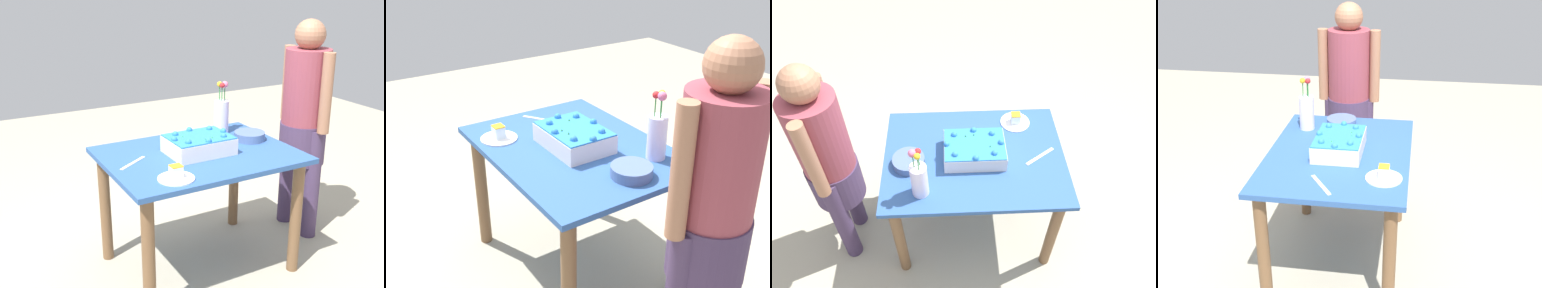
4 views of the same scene
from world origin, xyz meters
The scene contains 8 objects.
ground_plane centered at (0.00, 0.00, 0.00)m, with size 8.00×8.00×0.00m, color #A79F89.
dining_table centered at (0.00, 0.00, 0.61)m, with size 1.12×0.83×0.76m.
sheet_cake centered at (0.00, 0.00, 0.81)m, with size 0.37×0.27×0.13m.
serving_plate_with_slice centered at (-0.29, -0.28, 0.78)m, with size 0.19×0.19×0.08m.
cake_knife centered at (-0.41, 0.03, 0.76)m, with size 0.22×0.02×0.00m, color silver.
flower_vase centered at (0.32, 0.27, 0.88)m, with size 0.10×0.10×0.35m.
fruit_bowl centered at (0.40, 0.05, 0.78)m, with size 0.20×0.20×0.05m, color #4F6796.
person_standing centered at (0.86, 0.07, 0.85)m, with size 0.31×0.45×1.49m.
Camera 3 is at (0.13, 1.55, 2.49)m, focal length 35.00 mm.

